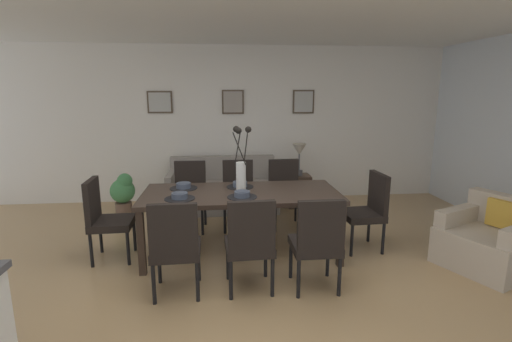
# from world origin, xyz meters

# --- Properties ---
(ground_plane) EXTENTS (9.00, 9.00, 0.00)m
(ground_plane) POSITION_xyz_m (0.00, 0.00, 0.00)
(ground_plane) COLOR tan
(back_wall_panel) EXTENTS (9.00, 0.10, 2.60)m
(back_wall_panel) POSITION_xyz_m (0.00, 3.25, 1.30)
(back_wall_panel) COLOR white
(back_wall_panel) RESTS_ON ground
(ceiling_panel) EXTENTS (9.00, 7.20, 0.08)m
(ceiling_panel) POSITION_xyz_m (0.00, 0.40, 2.64)
(ceiling_panel) COLOR white
(dining_table) EXTENTS (2.20, 0.97, 0.74)m
(dining_table) POSITION_xyz_m (-0.02, 0.92, 0.67)
(dining_table) COLOR #33261E
(dining_table) RESTS_ON ground
(dining_chair_near_left) EXTENTS (0.45, 0.45, 0.92)m
(dining_chair_near_left) POSITION_xyz_m (-0.66, 0.04, 0.51)
(dining_chair_near_left) COLOR black
(dining_chair_near_left) RESTS_ON ground
(dining_chair_near_right) EXTENTS (0.46, 0.46, 0.92)m
(dining_chair_near_right) POSITION_xyz_m (-0.67, 1.81, 0.51)
(dining_chair_near_right) COLOR black
(dining_chair_near_right) RESTS_ON ground
(dining_chair_far_left) EXTENTS (0.46, 0.46, 0.92)m
(dining_chair_far_left) POSITION_xyz_m (0.01, 0.05, 0.51)
(dining_chair_far_left) COLOR black
(dining_chair_far_left) RESTS_ON ground
(dining_chair_far_right) EXTENTS (0.45, 0.45, 0.92)m
(dining_chair_far_right) POSITION_xyz_m (-0.01, 1.82, 0.51)
(dining_chair_far_right) COLOR black
(dining_chair_far_right) RESTS_ON ground
(dining_chair_mid_left) EXTENTS (0.44, 0.44, 0.92)m
(dining_chair_mid_left) POSITION_xyz_m (0.63, 0.01, 0.51)
(dining_chair_mid_left) COLOR black
(dining_chair_mid_left) RESTS_ON ground
(dining_chair_mid_right) EXTENTS (0.46, 0.46, 0.92)m
(dining_chair_mid_right) POSITION_xyz_m (0.64, 1.81, 0.51)
(dining_chair_mid_right) COLOR black
(dining_chair_mid_right) RESTS_ON ground
(dining_chair_head_west) EXTENTS (0.46, 0.46, 0.92)m
(dining_chair_head_west) POSITION_xyz_m (-1.53, 0.91, 0.51)
(dining_chair_head_west) COLOR black
(dining_chair_head_west) RESTS_ON ground
(dining_chair_head_east) EXTENTS (0.46, 0.46, 0.92)m
(dining_chair_head_east) POSITION_xyz_m (1.48, 0.91, 0.51)
(dining_chair_head_east) COLOR black
(dining_chair_head_east) RESTS_ON ground
(centerpiece_vase) EXTENTS (0.21, 0.23, 0.73)m
(centerpiece_vase) POSITION_xyz_m (-0.02, 0.92, 1.02)
(centerpiece_vase) COLOR white
(centerpiece_vase) RESTS_ON dining_table
(placemat_near_left) EXTENTS (0.32, 0.32, 0.01)m
(placemat_near_left) POSITION_xyz_m (-0.68, 0.70, 0.74)
(placemat_near_left) COLOR black
(placemat_near_left) RESTS_ON dining_table
(bowl_near_left) EXTENTS (0.17, 0.17, 0.07)m
(bowl_near_left) POSITION_xyz_m (-0.68, 0.70, 0.78)
(bowl_near_left) COLOR #475166
(bowl_near_left) RESTS_ON dining_table
(placemat_near_right) EXTENTS (0.32, 0.32, 0.01)m
(placemat_near_right) POSITION_xyz_m (-0.68, 1.13, 0.74)
(placemat_near_right) COLOR black
(placemat_near_right) RESTS_ON dining_table
(bowl_near_right) EXTENTS (0.17, 0.17, 0.07)m
(bowl_near_right) POSITION_xyz_m (-0.68, 1.13, 0.78)
(bowl_near_right) COLOR #475166
(bowl_near_right) RESTS_ON dining_table
(placemat_far_left) EXTENTS (0.32, 0.32, 0.01)m
(placemat_far_left) POSITION_xyz_m (-0.02, 0.70, 0.74)
(placemat_far_left) COLOR black
(placemat_far_left) RESTS_ON dining_table
(bowl_far_left) EXTENTS (0.17, 0.17, 0.07)m
(bowl_far_left) POSITION_xyz_m (-0.02, 0.70, 0.78)
(bowl_far_left) COLOR #475166
(bowl_far_left) RESTS_ON dining_table
(placemat_far_right) EXTENTS (0.32, 0.32, 0.01)m
(placemat_far_right) POSITION_xyz_m (-0.02, 1.13, 0.74)
(placemat_far_right) COLOR black
(placemat_far_right) RESTS_ON dining_table
(bowl_far_right) EXTENTS (0.17, 0.17, 0.07)m
(bowl_far_right) POSITION_xyz_m (-0.02, 1.13, 0.78)
(bowl_far_right) COLOR #475166
(bowl_far_right) RESTS_ON dining_table
(sofa) EXTENTS (1.72, 0.84, 0.80)m
(sofa) POSITION_xyz_m (-0.21, 2.70, 0.28)
(sofa) COLOR gray
(sofa) RESTS_ON ground
(side_table) EXTENTS (0.36, 0.36, 0.52)m
(side_table) POSITION_xyz_m (1.02, 2.67, 0.26)
(side_table) COLOR #3D2D23
(side_table) RESTS_ON ground
(table_lamp) EXTENTS (0.22, 0.22, 0.51)m
(table_lamp) POSITION_xyz_m (1.02, 2.67, 0.89)
(table_lamp) COLOR #4C4C51
(table_lamp) RESTS_ON side_table
(armchair) EXTENTS (1.06, 1.06, 0.75)m
(armchair) POSITION_xyz_m (2.60, 0.33, 0.29)
(armchair) COLOR #B7A893
(armchair) RESTS_ON ground
(framed_picture_left) EXTENTS (0.40, 0.03, 0.36)m
(framed_picture_left) POSITION_xyz_m (-1.22, 3.18, 1.68)
(framed_picture_left) COLOR #473828
(framed_picture_center) EXTENTS (0.36, 0.03, 0.40)m
(framed_picture_center) POSITION_xyz_m (-0.02, 3.18, 1.68)
(framed_picture_center) COLOR #473828
(framed_picture_right) EXTENTS (0.36, 0.03, 0.39)m
(framed_picture_right) POSITION_xyz_m (1.18, 3.18, 1.68)
(framed_picture_right) COLOR #473828
(potted_plant) EXTENTS (0.36, 0.36, 0.67)m
(potted_plant) POSITION_xyz_m (-1.70, 2.38, 0.37)
(potted_plant) COLOR brown
(potted_plant) RESTS_ON ground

